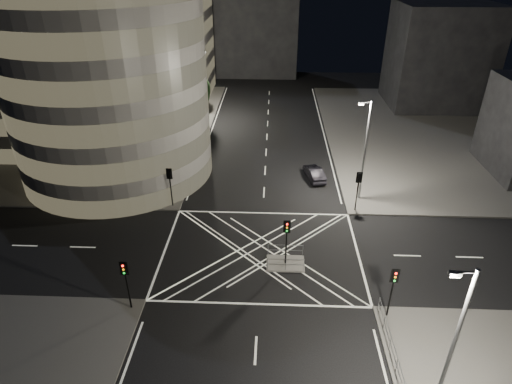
{
  "coord_description": "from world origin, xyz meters",
  "views": [
    {
      "loc": [
        0.79,
        -28.3,
        21.81
      ],
      "look_at": [
        -0.61,
        4.75,
        3.0
      ],
      "focal_mm": 30.0,
      "sensor_mm": 36.0,
      "label": 1
    }
  ],
  "objects_px": {
    "sedan": "(314,173)",
    "street_lamp_left_far": "(200,85)",
    "traffic_signal_island": "(287,234)",
    "traffic_signal_nl": "(126,276)",
    "street_lamp_right_far": "(365,148)",
    "central_island": "(285,263)",
    "street_lamp_left_near": "(172,133)",
    "traffic_signal_fl": "(170,180)",
    "traffic_signal_fr": "(358,184)",
    "street_lamp_right_near": "(452,346)",
    "traffic_signal_nr": "(393,284)"
  },
  "relations": [
    {
      "from": "sedan",
      "to": "street_lamp_left_far",
      "type": "bearing_deg",
      "value": -61.64
    },
    {
      "from": "traffic_signal_island",
      "to": "sedan",
      "type": "bearing_deg",
      "value": 77.11
    },
    {
      "from": "traffic_signal_nl",
      "to": "street_lamp_right_far",
      "type": "relative_size",
      "value": 0.4
    },
    {
      "from": "central_island",
      "to": "street_lamp_left_far",
      "type": "relative_size",
      "value": 0.3
    },
    {
      "from": "sedan",
      "to": "street_lamp_left_near",
      "type": "bearing_deg",
      "value": -8.37
    },
    {
      "from": "central_island",
      "to": "traffic_signal_fl",
      "type": "bearing_deg",
      "value": 142.46
    },
    {
      "from": "traffic_signal_fl",
      "to": "street_lamp_left_far",
      "type": "height_order",
      "value": "street_lamp_left_far"
    },
    {
      "from": "central_island",
      "to": "traffic_signal_fr",
      "type": "height_order",
      "value": "traffic_signal_fr"
    },
    {
      "from": "traffic_signal_fl",
      "to": "street_lamp_right_near",
      "type": "bearing_deg",
      "value": -48.76
    },
    {
      "from": "street_lamp_left_near",
      "to": "street_lamp_right_near",
      "type": "height_order",
      "value": "same"
    },
    {
      "from": "traffic_signal_island",
      "to": "traffic_signal_fr",
      "type": "bearing_deg",
      "value": 50.67
    },
    {
      "from": "traffic_signal_nl",
      "to": "traffic_signal_fr",
      "type": "height_order",
      "value": "same"
    },
    {
      "from": "central_island",
      "to": "sedan",
      "type": "bearing_deg",
      "value": 77.11
    },
    {
      "from": "street_lamp_right_far",
      "to": "street_lamp_right_near",
      "type": "bearing_deg",
      "value": -90.0
    },
    {
      "from": "central_island",
      "to": "street_lamp_right_near",
      "type": "relative_size",
      "value": 0.3
    },
    {
      "from": "central_island",
      "to": "street_lamp_left_far",
      "type": "bearing_deg",
      "value": 109.95
    },
    {
      "from": "traffic_signal_fl",
      "to": "traffic_signal_fr",
      "type": "height_order",
      "value": "same"
    },
    {
      "from": "street_lamp_left_far",
      "to": "traffic_signal_fr",
      "type": "bearing_deg",
      "value": -51.83
    },
    {
      "from": "sedan",
      "to": "traffic_signal_island",
      "type": "bearing_deg",
      "value": 64.09
    },
    {
      "from": "traffic_signal_fr",
      "to": "street_lamp_right_far",
      "type": "distance_m",
      "value": 3.48
    },
    {
      "from": "central_island",
      "to": "traffic_signal_fl",
      "type": "xyz_separation_m",
      "value": [
        -10.8,
        8.3,
        2.84
      ]
    },
    {
      "from": "traffic_signal_nr",
      "to": "street_lamp_left_far",
      "type": "relative_size",
      "value": 0.4
    },
    {
      "from": "street_lamp_right_far",
      "to": "traffic_signal_nl",
      "type": "bearing_deg",
      "value": -139.09
    },
    {
      "from": "traffic_signal_fr",
      "to": "sedan",
      "type": "height_order",
      "value": "traffic_signal_fr"
    },
    {
      "from": "traffic_signal_island",
      "to": "street_lamp_left_near",
      "type": "xyz_separation_m",
      "value": [
        -11.44,
        13.5,
        2.63
      ]
    },
    {
      "from": "central_island",
      "to": "traffic_signal_island",
      "type": "height_order",
      "value": "traffic_signal_island"
    },
    {
      "from": "street_lamp_left_near",
      "to": "traffic_signal_nr",
      "type": "bearing_deg",
      "value": -45.87
    },
    {
      "from": "traffic_signal_nl",
      "to": "sedan",
      "type": "distance_m",
      "value": 24.61
    },
    {
      "from": "central_island",
      "to": "street_lamp_left_far",
      "type": "distance_m",
      "value": 33.95
    },
    {
      "from": "street_lamp_left_far",
      "to": "central_island",
      "type": "bearing_deg",
      "value": -70.05
    },
    {
      "from": "street_lamp_right_near",
      "to": "street_lamp_left_near",
      "type": "bearing_deg",
      "value": 125.97
    },
    {
      "from": "street_lamp_right_far",
      "to": "street_lamp_right_near",
      "type": "xyz_separation_m",
      "value": [
        0.0,
        -23.0,
        0.0
      ]
    },
    {
      "from": "street_lamp_right_near",
      "to": "street_lamp_right_far",
      "type": "bearing_deg",
      "value": 90.0
    },
    {
      "from": "traffic_signal_nr",
      "to": "traffic_signal_island",
      "type": "distance_m",
      "value": 8.62
    },
    {
      "from": "traffic_signal_nr",
      "to": "street_lamp_right_near",
      "type": "distance_m",
      "value": 7.69
    },
    {
      "from": "street_lamp_left_near",
      "to": "sedan",
      "type": "relative_size",
      "value": 2.38
    },
    {
      "from": "traffic_signal_island",
      "to": "street_lamp_right_far",
      "type": "xyz_separation_m",
      "value": [
        7.44,
        10.5,
        2.63
      ]
    },
    {
      "from": "street_lamp_left_far",
      "to": "sedan",
      "type": "bearing_deg",
      "value": -48.61
    },
    {
      "from": "traffic_signal_fr",
      "to": "sedan",
      "type": "relative_size",
      "value": 0.95
    },
    {
      "from": "traffic_signal_fl",
      "to": "traffic_signal_fr",
      "type": "distance_m",
      "value": 17.6
    },
    {
      "from": "traffic_signal_nl",
      "to": "traffic_signal_island",
      "type": "height_order",
      "value": "same"
    },
    {
      "from": "traffic_signal_nl",
      "to": "traffic_signal_island",
      "type": "relative_size",
      "value": 1.0
    },
    {
      "from": "traffic_signal_nl",
      "to": "street_lamp_left_far",
      "type": "bearing_deg",
      "value": 90.99
    },
    {
      "from": "traffic_signal_fl",
      "to": "traffic_signal_nr",
      "type": "relative_size",
      "value": 1.0
    },
    {
      "from": "traffic_signal_island",
      "to": "street_lamp_right_near",
      "type": "relative_size",
      "value": 0.4
    },
    {
      "from": "traffic_signal_island",
      "to": "street_lamp_left_far",
      "type": "bearing_deg",
      "value": 109.95
    },
    {
      "from": "traffic_signal_nr",
      "to": "street_lamp_right_near",
      "type": "relative_size",
      "value": 0.4
    },
    {
      "from": "street_lamp_right_near",
      "to": "traffic_signal_island",
      "type": "bearing_deg",
      "value": 120.75
    },
    {
      "from": "street_lamp_left_near",
      "to": "street_lamp_right_near",
      "type": "distance_m",
      "value": 32.13
    },
    {
      "from": "traffic_signal_nl",
      "to": "traffic_signal_fr",
      "type": "bearing_deg",
      "value": 37.69
    }
  ]
}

